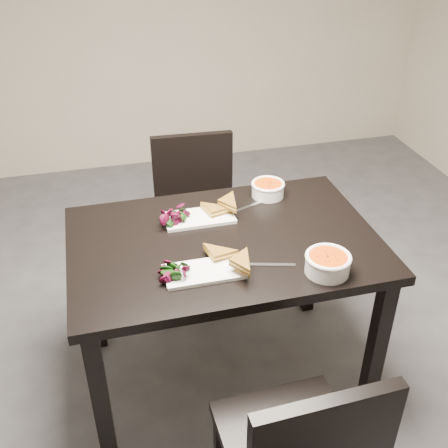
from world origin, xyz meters
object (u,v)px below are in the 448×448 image
at_px(plate_far, 199,218).
at_px(plate_near, 204,272).
at_px(soup_bowl_far, 268,188).
at_px(chair_far, 197,208).
at_px(soup_bowl_near, 328,263).
at_px(table, 224,260).

bearing_deg(plate_far, plate_near, -99.68).
xyz_separation_m(plate_far, soup_bowl_far, (0.34, 0.12, 0.03)).
bearing_deg(chair_far, soup_bowl_far, -57.10).
bearing_deg(plate_near, plate_far, 80.32).
height_order(plate_near, soup_bowl_near, soup_bowl_near).
height_order(table, plate_near, plate_near).
xyz_separation_m(soup_bowl_near, soup_bowl_far, (-0.03, 0.58, -0.00)).
distance_m(table, plate_far, 0.21).
bearing_deg(table, soup_bowl_near, -44.17).
xyz_separation_m(plate_near, soup_bowl_near, (0.43, -0.10, 0.03)).
xyz_separation_m(plate_near, plate_far, (0.06, 0.36, 0.00)).
xyz_separation_m(chair_far, soup_bowl_near, (0.27, -1.00, 0.31)).
relative_size(table, plate_near, 4.25).
height_order(chair_far, soup_bowl_near, chair_far).
distance_m(table, soup_bowl_far, 0.42).
bearing_deg(chair_far, plate_near, -97.06).
relative_size(table, soup_bowl_near, 7.27).
distance_m(chair_far, soup_bowl_far, 0.57).
bearing_deg(table, plate_near, -122.73).
relative_size(soup_bowl_near, plate_far, 0.58).
relative_size(table, soup_bowl_far, 8.13).
distance_m(table, plate_near, 0.25).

